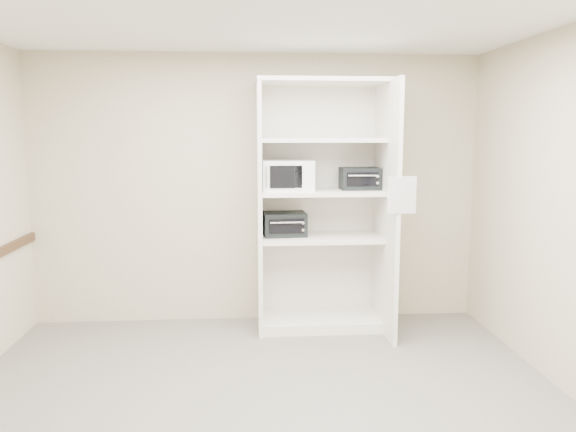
{
  "coord_description": "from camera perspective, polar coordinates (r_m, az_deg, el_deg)",
  "views": [
    {
      "loc": [
        -0.1,
        -3.67,
        1.91
      ],
      "look_at": [
        0.27,
        1.27,
        1.18
      ],
      "focal_mm": 35.0,
      "sensor_mm": 36.0,
      "label": 1
    }
  ],
  "objects": [
    {
      "name": "floor",
      "position": [
        4.14,
        -2.5,
        -19.11
      ],
      "size": [
        4.5,
        4.0,
        0.01
      ],
      "primitive_type": "cube",
      "color": "#5F5951",
      "rests_on": "ground"
    },
    {
      "name": "ceiling",
      "position": [
        3.76,
        -2.78,
        20.48
      ],
      "size": [
        4.5,
        4.0,
        0.01
      ],
      "primitive_type": "cube",
      "color": "white"
    },
    {
      "name": "wall_back",
      "position": [
        5.7,
        -3.2,
        2.7
      ],
      "size": [
        4.5,
        0.02,
        2.7
      ],
      "primitive_type": "cube",
      "color": "beige",
      "rests_on": "ground"
    },
    {
      "name": "wall_front",
      "position": [
        1.77,
        -0.79,
        -10.09
      ],
      "size": [
        4.5,
        0.02,
        2.7
      ],
      "primitive_type": "cube",
      "color": "beige",
      "rests_on": "ground"
    },
    {
      "name": "shelving_unit",
      "position": [
        5.49,
        3.84,
        0.17
      ],
      "size": [
        1.24,
        0.92,
        2.42
      ],
      "color": "silver",
      "rests_on": "floor"
    },
    {
      "name": "microwave",
      "position": [
        5.38,
        -0.03,
        4.15
      ],
      "size": [
        0.48,
        0.37,
        0.29
      ],
      "primitive_type": "cube",
      "rotation": [
        0.0,
        0.0,
        0.0
      ],
      "color": "white",
      "rests_on": "shelving_unit"
    },
    {
      "name": "toaster_oven_upper",
      "position": [
        5.54,
        7.28,
        3.8
      ],
      "size": [
        0.37,
        0.28,
        0.21
      ],
      "primitive_type": "cube",
      "rotation": [
        0.0,
        0.0,
        0.01
      ],
      "color": "black",
      "rests_on": "shelving_unit"
    },
    {
      "name": "toaster_oven_lower",
      "position": [
        5.5,
        -0.36,
        -0.82
      ],
      "size": [
        0.43,
        0.34,
        0.23
      ],
      "primitive_type": "cube",
      "rotation": [
        0.0,
        0.0,
        0.07
      ],
      "color": "black",
      "rests_on": "shelving_unit"
    },
    {
      "name": "paper_sign",
      "position": [
        4.96,
        11.53,
        2.09
      ],
      "size": [
        0.25,
        0.03,
        0.32
      ],
      "primitive_type": "cube",
      "rotation": [
        0.0,
        0.0,
        0.08
      ],
      "color": "white",
      "rests_on": "shelving_unit"
    }
  ]
}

